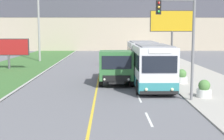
{
  "coord_description": "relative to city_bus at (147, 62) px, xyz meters",
  "views": [
    {
      "loc": [
        0.8,
        -6.53,
        4.19
      ],
      "look_at": [
        1.1,
        15.26,
        1.4
      ],
      "focal_mm": 50.0,
      "sensor_mm": 36.0,
      "label": 1
    }
  ],
  "objects": [
    {
      "name": "car_distant",
      "position": [
        -2.64,
        14.08,
        -0.93
      ],
      "size": [
        1.8,
        4.3,
        1.45
      ],
      "color": "maroon",
      "rests_on": "ground_plane"
    },
    {
      "name": "dump_truck",
      "position": [
        -2.53,
        -0.8,
        -0.29
      ],
      "size": [
        2.59,
        6.48,
        2.64
      ],
      "color": "black",
      "rests_on": "ground_plane"
    },
    {
      "name": "utility_pole_far",
      "position": [
        -12.38,
        17.42,
        3.92
      ],
      "size": [
        1.8,
        0.28,
        10.98
      ],
      "color": "#9E9E99",
      "rests_on": "ground_plane"
    },
    {
      "name": "planter_round_near",
      "position": [
        2.79,
        -5.96,
        -1.06
      ],
      "size": [
        0.9,
        0.9,
        1.09
      ],
      "color": "silver",
      "rests_on": "sidewalk_right"
    },
    {
      "name": "planter_round_third",
      "position": [
        2.79,
        4.19,
        -1.07
      ],
      "size": [
        0.86,
        0.86,
        1.06
      ],
      "color": "silver",
      "rests_on": "sidewalk_right"
    },
    {
      "name": "planter_round_second",
      "position": [
        2.59,
        -0.89,
        -1.05
      ],
      "size": [
        0.91,
        0.91,
        1.11
      ],
      "color": "silver",
      "rests_on": "sidewalk_right"
    },
    {
      "name": "apartment_block_background",
      "position": [
        -3.96,
        42.81,
        8.01
      ],
      "size": [
        80.0,
        8.04,
        19.25
      ],
      "color": "#BCAD93",
      "rests_on": "ground_plane"
    },
    {
      "name": "city_bus",
      "position": [
        0.0,
        0.0,
        0.0
      ],
      "size": [
        2.61,
        12.18,
        3.19
      ],
      "color": "silver",
      "rests_on": "ground_plane"
    },
    {
      "name": "traffic_light_mast",
      "position": [
        1.19,
        -6.71,
        2.36
      ],
      "size": [
        2.28,
        0.32,
        6.29
      ],
      "color": "slate",
      "rests_on": "ground_plane"
    },
    {
      "name": "billboard_small",
      "position": [
        -13.86,
        8.92,
        0.69
      ],
      "size": [
        4.42,
        0.24,
        3.3
      ],
      "color": "#59595B",
      "rests_on": "ground_plane"
    },
    {
      "name": "billboard_large",
      "position": [
        4.39,
        11.82,
        3.38
      ],
      "size": [
        5.23,
        0.24,
        6.48
      ],
      "color": "#59595B",
      "rests_on": "ground_plane"
    },
    {
      "name": "planter_round_far",
      "position": [
        2.69,
        9.26,
        -1.06
      ],
      "size": [
        0.95,
        0.95,
        1.09
      ],
      "color": "silver",
      "rests_on": "sidewalk_right"
    }
  ]
}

